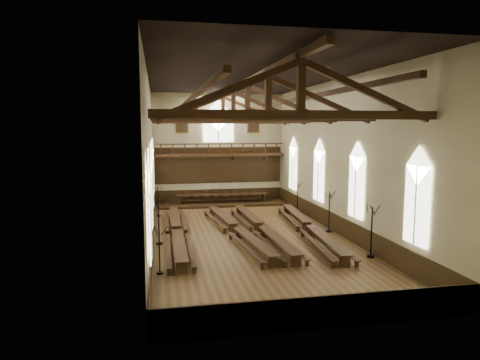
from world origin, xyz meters
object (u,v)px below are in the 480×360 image
at_px(refectory_row_b, 236,228).
at_px(candelabrum_right_far, 297,203).
at_px(refectory_row_a, 177,231).
at_px(candelabrum_left_near, 160,260).
at_px(candelabrum_right_near, 371,241).
at_px(refectory_row_c, 261,227).
at_px(high_table, 222,195).
at_px(candelabrum_left_mid, 159,230).
at_px(candelabrum_left_far, 158,207).
at_px(candelabrum_right_mid, 329,220).
at_px(refectory_row_d, 310,226).
at_px(dais, 222,203).

relative_size(refectory_row_b, candelabrum_right_far, 5.44).
distance_m(refectory_row_a, candelabrum_left_near, 6.48).
distance_m(refectory_row_b, candelabrum_right_near, 8.59).
height_order(refectory_row_b, refectory_row_c, refectory_row_c).
bearing_deg(refectory_row_b, candelabrum_right_near, -43.08).
relative_size(high_table, candelabrum_right_far, 3.19).
distance_m(candelabrum_left_mid, candelabrum_left_far, 8.24).
xyz_separation_m(candelabrum_left_near, candelabrum_right_mid, (11.10, 6.22, 0.14)).
height_order(refectory_row_b, high_table, high_table).
bearing_deg(refectory_row_d, candelabrum_right_far, 77.90).
xyz_separation_m(dais, candelabrum_left_mid, (-5.66, -12.32, 0.78)).
relative_size(dais, candelabrum_left_far, 4.82).
bearing_deg(refectory_row_c, high_table, 94.29).
relative_size(refectory_row_a, candelabrum_right_far, 5.46).
bearing_deg(refectory_row_b, dais, 85.77).
xyz_separation_m(dais, candelabrum_left_near, (-5.66, -17.59, 0.59)).
bearing_deg(candelabrum_right_near, candelabrum_right_far, 90.00).
relative_size(refectory_row_c, high_table, 1.70).
distance_m(dais, high_table, 0.75).
height_order(dais, candelabrum_left_mid, candelabrum_left_mid).
bearing_deg(candelabrum_left_near, refectory_row_d, 31.41).
relative_size(candelabrum_right_near, candelabrum_right_far, 1.12).
distance_m(high_table, candelabrum_right_near, 17.93).
bearing_deg(high_table, candelabrum_right_far, -41.65).
bearing_deg(refectory_row_d, refectory_row_b, 174.13).
relative_size(refectory_row_a, candelabrum_left_far, 5.91).
relative_size(candelabrum_left_mid, candelabrum_right_mid, 1.05).
relative_size(refectory_row_a, high_table, 1.71).
height_order(refectory_row_c, candelabrum_left_mid, candelabrum_left_mid).
bearing_deg(refectory_row_a, refectory_row_c, -0.44).
distance_m(high_table, candelabrum_right_far, 7.28).
xyz_separation_m(candelabrum_left_near, candelabrum_left_mid, (-0.00, 5.27, 0.18)).
relative_size(refectory_row_a, refectory_row_d, 0.99).
bearing_deg(candelabrum_left_mid, refectory_row_b, 12.80).
distance_m(dais, candelabrum_right_mid, 12.63).
bearing_deg(candelabrum_left_far, candelabrum_right_near, -49.51).
bearing_deg(high_table, dais, 0.00).
height_order(refectory_row_a, candelabrum_left_near, candelabrum_left_near).
relative_size(refectory_row_a, candelabrum_right_near, 4.86).
distance_m(refectory_row_b, refectory_row_d, 4.82).
height_order(candelabrum_left_mid, candelabrum_right_mid, candelabrum_left_mid).
height_order(candelabrum_left_far, candelabrum_right_near, candelabrum_right_near).
xyz_separation_m(refectory_row_d, candelabrum_left_near, (-9.63, -5.88, 0.18)).
distance_m(refectory_row_c, candelabrum_right_near, 7.44).
height_order(refectory_row_b, dais, refectory_row_b).
bearing_deg(high_table, refectory_row_c, -85.71).
height_order(refectory_row_b, refectory_row_d, refectory_row_d).
distance_m(refectory_row_c, candelabrum_left_far, 9.68).
distance_m(refectory_row_d, candelabrum_left_mid, 9.65).
xyz_separation_m(refectory_row_a, high_table, (4.57, 11.20, 0.34)).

